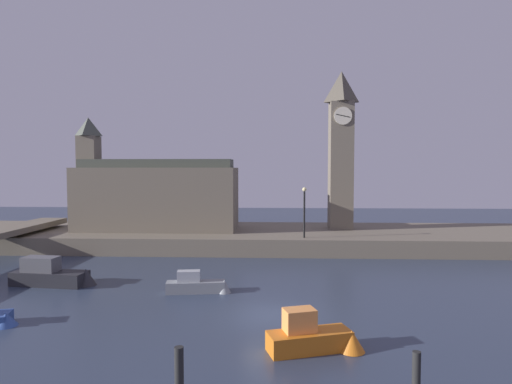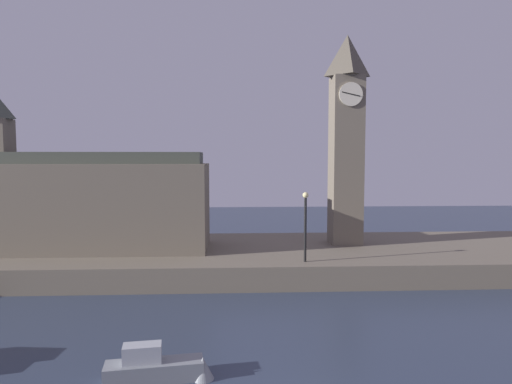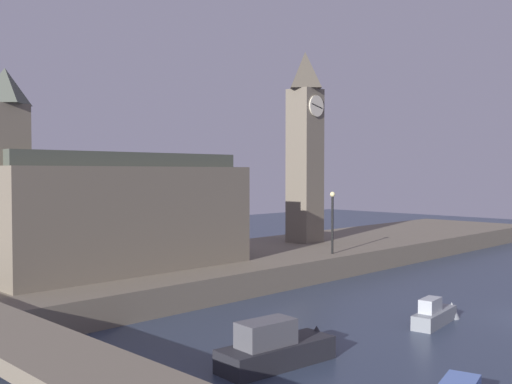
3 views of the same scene
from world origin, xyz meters
name	(u,v)px [view 1 (image 1 of 3)]	position (x,y,z in m)	size (l,w,h in m)	color
ground_plane	(270,315)	(0.00, 0.00, 0.00)	(120.00, 120.00, 0.00)	#2D384C
far_embankment	(273,238)	(0.00, 20.00, 0.75)	(70.00, 12.00, 1.50)	#6B6051
clock_tower	(341,148)	(6.59, 21.11, 9.36)	(2.42, 2.46, 15.22)	#6B6051
parliament_hall	(153,195)	(-11.53, 19.91, 4.87)	(15.25, 5.47, 10.80)	#6B6051
streetlamp	(304,207)	(2.71, 15.35, 4.14)	(0.36, 0.36, 4.29)	black
mooring_post_right	(416,377)	(4.68, -7.91, 0.81)	(0.27, 0.27, 1.63)	black
boat_patrol_orange	(316,337)	(1.88, -4.16, 0.56)	(4.16, 2.15, 1.71)	orange
boat_cruiser_grey	(200,285)	(-4.23, 3.85, 0.45)	(3.95, 1.38, 1.37)	gray
boat_barge_dark	(56,275)	(-13.62, 5.11, 0.62)	(5.51, 2.04, 1.90)	#232328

